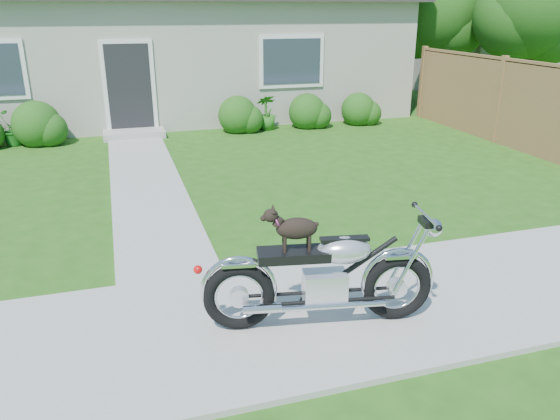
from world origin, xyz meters
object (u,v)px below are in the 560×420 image
at_px(potted_plant_right, 267,112).
at_px(tree_near, 543,7).
at_px(tree_far, 440,15).
at_px(fence, 500,100).
at_px(house, 175,34).
at_px(motorcycle_with_dog, 324,275).
at_px(potted_plant_left, 11,129).

bearing_deg(potted_plant_right, tree_near, -3.68).
relative_size(tree_far, potted_plant_right, 4.84).
height_order(fence, tree_far, tree_far).
bearing_deg(tree_near, potted_plant_right, 176.32).
relative_size(house, tree_far, 3.03).
distance_m(house, potted_plant_right, 4.22).
bearing_deg(fence, motorcycle_with_dog, -137.35).
bearing_deg(potted_plant_right, motorcycle_with_dog, -102.43).
xyz_separation_m(potted_plant_left, motorcycle_with_dog, (3.87, -8.81, 0.18)).
height_order(fence, motorcycle_with_dog, fence).
bearing_deg(fence, potted_plant_left, 164.92).
bearing_deg(potted_plant_left, potted_plant_right, 0.00).
relative_size(house, potted_plant_right, 14.70).
xyz_separation_m(house, motorcycle_with_dog, (-0.22, -12.25, -1.60)).
xyz_separation_m(house, tree_far, (7.60, -1.52, 0.50)).
bearing_deg(potted_plant_left, motorcycle_with_dog, -66.30).
bearing_deg(potted_plant_right, potted_plant_left, 180.00).
bearing_deg(house, motorcycle_with_dog, -91.03).
xyz_separation_m(house, potted_plant_left, (-4.09, -3.44, -1.78)).
bearing_deg(tree_near, motorcycle_with_dog, -138.32).
relative_size(potted_plant_left, potted_plant_right, 0.87).
height_order(tree_far, potted_plant_right, tree_far).
xyz_separation_m(fence, motorcycle_with_dog, (-6.52, -6.01, -0.38)).
relative_size(house, fence, 1.90).
distance_m(house, motorcycle_with_dog, 12.36).
height_order(tree_far, potted_plant_left, tree_far).
relative_size(fence, motorcycle_with_dog, 3.00).
height_order(potted_plant_left, motorcycle_with_dog, motorcycle_with_dog).
bearing_deg(tree_far, house, 168.69).
distance_m(fence, tree_near, 4.14).
relative_size(potted_plant_left, motorcycle_with_dog, 0.34).
relative_size(fence, potted_plant_left, 8.85).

